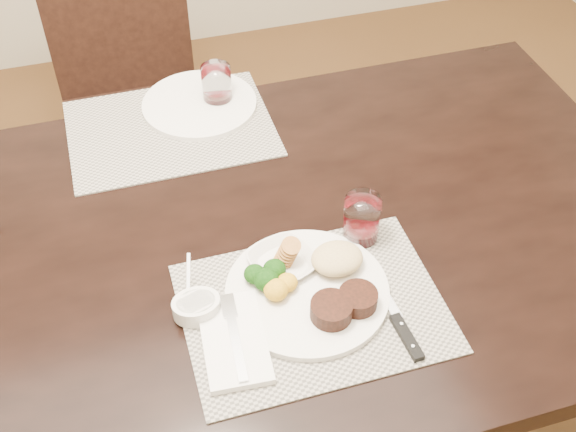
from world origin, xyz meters
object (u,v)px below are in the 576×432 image
object	(u,v)px
cracker_bowl	(283,262)
wine_glass_near	(361,220)
chair_far	(131,90)
steak_knife	(400,325)
far_plate	(199,104)
dinner_plate	(315,287)

from	to	relation	value
cracker_bowl	wine_glass_near	xyz separation A→B (m)	(0.17, 0.04, 0.03)
chair_far	cracker_bowl	world-z (taller)	chair_far
steak_knife	chair_far	bearing A→B (deg)	102.02
chair_far	cracker_bowl	bearing A→B (deg)	-80.12
wine_glass_near	far_plate	xyz separation A→B (m)	(-0.21, 0.51, -0.04)
wine_glass_near	far_plate	bearing A→B (deg)	112.74
chair_far	far_plate	distance (m)	0.56
chair_far	steak_knife	size ratio (longest dim) A/B	3.93
steak_knife	far_plate	distance (m)	0.76
steak_knife	wine_glass_near	xyz separation A→B (m)	(0.01, 0.23, 0.04)
dinner_plate	wine_glass_near	bearing A→B (deg)	46.82
chair_far	far_plate	xyz separation A→B (m)	(0.13, -0.48, 0.26)
steak_knife	dinner_plate	bearing A→B (deg)	132.46
chair_far	cracker_bowl	xyz separation A→B (m)	(0.18, -1.03, 0.27)
chair_far	far_plate	bearing A→B (deg)	-74.49
dinner_plate	far_plate	xyz separation A→B (m)	(-0.08, 0.62, -0.01)
dinner_plate	steak_knife	size ratio (longest dim) A/B	1.30
chair_far	steak_knife	bearing A→B (deg)	-74.53
steak_knife	wine_glass_near	distance (m)	0.23
dinner_plate	chair_far	bearing A→B (deg)	107.40
dinner_plate	far_plate	world-z (taller)	dinner_plate
steak_knife	wine_glass_near	world-z (taller)	wine_glass_near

